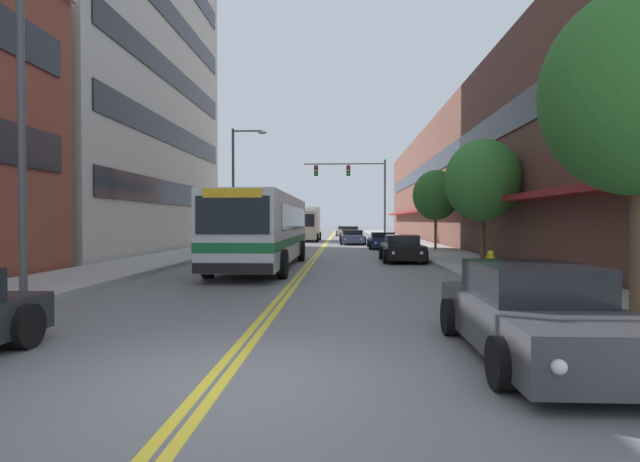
{
  "coord_description": "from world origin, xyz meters",
  "views": [
    {
      "loc": [
        1.58,
        -6.15,
        1.98
      ],
      "look_at": [
        0.14,
        23.54,
        1.37
      ],
      "focal_mm": 28.0,
      "sensor_mm": 36.0,
      "label": 1
    }
  ],
  "objects_px": {
    "car_black_parked_right_far": "(402,249)",
    "street_tree_right_far": "(436,195)",
    "car_white_parked_left_mid": "(270,238)",
    "street_lamp_left_far": "(238,179)",
    "street_lamp_left_near": "(32,71)",
    "car_dark_grey_parked_right_foreground": "(534,315)",
    "car_silver_moving_lead": "(350,234)",
    "street_tree_right_mid": "(483,181)",
    "traffic_signal_mast": "(358,184)",
    "street_tree_right_near": "(639,92)",
    "car_champagne_moving_third": "(344,231)",
    "car_beige_parked_left_far": "(251,242)",
    "car_navy_parked_right_mid": "(383,241)",
    "car_slate_blue_moving_second": "(353,237)",
    "box_truck": "(306,224)",
    "city_bus": "(265,227)",
    "fire_hydrant": "(491,266)"
  },
  "relations": [
    {
      "from": "car_white_parked_left_mid",
      "to": "street_tree_right_far",
      "type": "height_order",
      "value": "street_tree_right_far"
    },
    {
      "from": "car_champagne_moving_third",
      "to": "street_tree_right_far",
      "type": "distance_m",
      "value": 33.74
    },
    {
      "from": "car_slate_blue_moving_second",
      "to": "traffic_signal_mast",
      "type": "xyz_separation_m",
      "value": [
        0.52,
        2.33,
        4.72
      ]
    },
    {
      "from": "street_tree_right_far",
      "to": "car_black_parked_right_far",
      "type": "bearing_deg",
      "value": -111.63
    },
    {
      "from": "box_truck",
      "to": "car_slate_blue_moving_second",
      "type": "bearing_deg",
      "value": -55.27
    },
    {
      "from": "car_navy_parked_right_mid",
      "to": "car_slate_blue_moving_second",
      "type": "distance_m",
      "value": 6.56
    },
    {
      "from": "car_navy_parked_right_mid",
      "to": "street_tree_right_near",
      "type": "bearing_deg",
      "value": -83.41
    },
    {
      "from": "city_bus",
      "to": "car_navy_parked_right_mid",
      "type": "xyz_separation_m",
      "value": [
        6.15,
        14.9,
        -1.16
      ]
    },
    {
      "from": "car_beige_parked_left_far",
      "to": "car_dark_grey_parked_right_foreground",
      "type": "distance_m",
      "value": 25.41
    },
    {
      "from": "car_champagne_moving_third",
      "to": "car_slate_blue_moving_second",
      "type": "bearing_deg",
      "value": -88.19
    },
    {
      "from": "car_navy_parked_right_mid",
      "to": "box_truck",
      "type": "height_order",
      "value": "box_truck"
    },
    {
      "from": "car_slate_blue_moving_second",
      "to": "traffic_signal_mast",
      "type": "relative_size",
      "value": 0.62
    },
    {
      "from": "car_black_parked_right_far",
      "to": "street_tree_right_far",
      "type": "xyz_separation_m",
      "value": [
        2.98,
        7.51,
        2.99
      ]
    },
    {
      "from": "city_bus",
      "to": "car_beige_parked_left_far",
      "type": "height_order",
      "value": "city_bus"
    },
    {
      "from": "street_lamp_left_far",
      "to": "street_lamp_left_near",
      "type": "bearing_deg",
      "value": -90.15
    },
    {
      "from": "car_beige_parked_left_far",
      "to": "car_silver_moving_lead",
      "type": "xyz_separation_m",
      "value": [
        6.51,
        20.81,
        -0.01
      ]
    },
    {
      "from": "car_silver_moving_lead",
      "to": "city_bus",
      "type": "bearing_deg",
      "value": -97.37
    },
    {
      "from": "car_navy_parked_right_mid",
      "to": "car_champagne_moving_third",
      "type": "height_order",
      "value": "car_champagne_moving_third"
    },
    {
      "from": "city_bus",
      "to": "street_tree_right_mid",
      "type": "height_order",
      "value": "street_tree_right_mid"
    },
    {
      "from": "street_tree_right_far",
      "to": "street_lamp_left_near",
      "type": "bearing_deg",
      "value": -120.02
    },
    {
      "from": "car_slate_blue_moving_second",
      "to": "street_tree_right_far",
      "type": "xyz_separation_m",
      "value": [
        5.05,
        -10.39,
        3.02
      ]
    },
    {
      "from": "car_silver_moving_lead",
      "to": "traffic_signal_mast",
      "type": "xyz_separation_m",
      "value": [
        0.63,
        -7.46,
        4.65
      ]
    },
    {
      "from": "car_dark_grey_parked_right_foreground",
      "to": "street_tree_right_far",
      "type": "xyz_separation_m",
      "value": [
        3.04,
        24.54,
        2.97
      ]
    },
    {
      "from": "city_bus",
      "to": "street_tree_right_far",
      "type": "relative_size",
      "value": 2.43
    },
    {
      "from": "car_beige_parked_left_far",
      "to": "fire_hydrant",
      "type": "height_order",
      "value": "car_beige_parked_left_far"
    },
    {
      "from": "city_bus",
      "to": "box_truck",
      "type": "xyz_separation_m",
      "value": [
        -0.3,
        27.51,
        -0.0
      ]
    },
    {
      "from": "traffic_signal_mast",
      "to": "street_lamp_left_far",
      "type": "height_order",
      "value": "street_lamp_left_far"
    },
    {
      "from": "car_beige_parked_left_far",
      "to": "car_slate_blue_moving_second",
      "type": "height_order",
      "value": "car_beige_parked_left_far"
    },
    {
      "from": "street_tree_right_mid",
      "to": "street_tree_right_near",
      "type": "bearing_deg",
      "value": -91.83
    },
    {
      "from": "car_white_parked_left_mid",
      "to": "traffic_signal_mast",
      "type": "relative_size",
      "value": 0.65
    },
    {
      "from": "car_navy_parked_right_mid",
      "to": "street_tree_right_mid",
      "type": "distance_m",
      "value": 14.25
    },
    {
      "from": "traffic_signal_mast",
      "to": "street_tree_right_near",
      "type": "distance_m",
      "value": 34.79
    },
    {
      "from": "car_dark_grey_parked_right_foreground",
      "to": "street_tree_right_mid",
      "type": "distance_m",
      "value": 15.92
    },
    {
      "from": "box_truck",
      "to": "street_tree_right_mid",
      "type": "height_order",
      "value": "street_tree_right_mid"
    },
    {
      "from": "car_black_parked_right_far",
      "to": "box_truck",
      "type": "xyz_separation_m",
      "value": [
        -6.5,
        24.27,
        1.09
      ]
    },
    {
      "from": "car_white_parked_left_mid",
      "to": "car_navy_parked_right_mid",
      "type": "relative_size",
      "value": 0.97
    },
    {
      "from": "car_black_parked_right_far",
      "to": "street_tree_right_far",
      "type": "distance_m",
      "value": 8.61
    },
    {
      "from": "car_white_parked_left_mid",
      "to": "car_silver_moving_lead",
      "type": "distance_m",
      "value": 14.4
    },
    {
      "from": "traffic_signal_mast",
      "to": "street_lamp_left_far",
      "type": "xyz_separation_m",
      "value": [
        -7.83,
        -13.9,
        -0.72
      ]
    },
    {
      "from": "car_white_parked_left_mid",
      "to": "street_lamp_left_near",
      "type": "xyz_separation_m",
      "value": [
        -0.79,
        -28.82,
        4.57
      ]
    },
    {
      "from": "traffic_signal_mast",
      "to": "street_tree_right_near",
      "type": "bearing_deg",
      "value": -82.54
    },
    {
      "from": "car_dark_grey_parked_right_foreground",
      "to": "car_silver_moving_lead",
      "type": "distance_m",
      "value": 44.77
    },
    {
      "from": "car_silver_moving_lead",
      "to": "street_tree_right_far",
      "type": "xyz_separation_m",
      "value": [
        5.17,
        -20.18,
        2.94
      ]
    },
    {
      "from": "street_lamp_left_far",
      "to": "car_dark_grey_parked_right_foreground",
      "type": "bearing_deg",
      "value": -68.23
    },
    {
      "from": "street_tree_right_mid",
      "to": "street_lamp_left_far",
      "type": "bearing_deg",
      "value": 147.5
    },
    {
      "from": "car_black_parked_right_far",
      "to": "street_tree_right_near",
      "type": "bearing_deg",
      "value": -78.28
    },
    {
      "from": "street_lamp_left_far",
      "to": "car_silver_moving_lead",
      "type": "bearing_deg",
      "value": 71.37
    },
    {
      "from": "car_navy_parked_right_mid",
      "to": "street_lamp_left_far",
      "type": "relative_size",
      "value": 0.64
    },
    {
      "from": "car_black_parked_right_far",
      "to": "street_lamp_left_near",
      "type": "xyz_separation_m",
      "value": [
        -9.45,
        -14.0,
        4.56
      ]
    },
    {
      "from": "car_black_parked_right_far",
      "to": "city_bus",
      "type": "bearing_deg",
      "value": -152.38
    }
  ]
}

